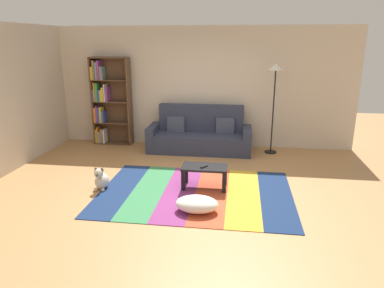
{
  "coord_description": "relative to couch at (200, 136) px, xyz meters",
  "views": [
    {
      "loc": [
        0.87,
        -5.54,
        2.38
      ],
      "look_at": [
        0.06,
        0.3,
        0.65
      ],
      "focal_mm": 33.1,
      "sensor_mm": 36.0,
      "label": 1
    }
  ],
  "objects": [
    {
      "name": "ground_plane",
      "position": [
        0.0,
        -2.02,
        -0.34
      ],
      "size": [
        14.0,
        14.0,
        0.0
      ],
      "primitive_type": "plane",
      "color": "#B27F4C"
    },
    {
      "name": "back_wall",
      "position": [
        0.0,
        0.53,
        1.01
      ],
      "size": [
        6.8,
        0.1,
        2.7
      ],
      "primitive_type": "cube",
      "color": "beige",
      "rests_on": "ground_plane"
    },
    {
      "name": "left_wall",
      "position": [
        -3.4,
        -1.27,
        1.01
      ],
      "size": [
        0.1,
        5.5,
        2.7
      ],
      "primitive_type": "cube",
      "color": "beige",
      "rests_on": "ground_plane"
    },
    {
      "name": "rug",
      "position": [
        0.2,
        -2.32,
        -0.33
      ],
      "size": [
        3.09,
        2.21,
        0.01
      ],
      "color": "navy",
      "rests_on": "ground_plane"
    },
    {
      "name": "couch",
      "position": [
        0.0,
        0.0,
        0.0
      ],
      "size": [
        2.26,
        0.8,
        1.0
      ],
      "color": "#2D3347",
      "rests_on": "ground_plane"
    },
    {
      "name": "bookshelf",
      "position": [
        -2.22,
        0.29,
        0.68
      ],
      "size": [
        0.9,
        0.28,
        2.02
      ],
      "color": "brown",
      "rests_on": "ground_plane"
    },
    {
      "name": "coffee_table",
      "position": [
        0.32,
        -2.09,
        -0.03
      ],
      "size": [
        0.75,
        0.41,
        0.38
      ],
      "color": "black",
      "rests_on": "rug"
    },
    {
      "name": "pouf",
      "position": [
        0.31,
        -2.97,
        -0.21
      ],
      "size": [
        0.62,
        0.42,
        0.23
      ],
      "primitive_type": "ellipsoid",
      "color": "white",
      "rests_on": "rug"
    },
    {
      "name": "dog",
      "position": [
        -1.37,
        -2.36,
        -0.18
      ],
      "size": [
        0.22,
        0.35,
        0.4
      ],
      "color": "beige",
      "rests_on": "ground_plane"
    },
    {
      "name": "standing_lamp",
      "position": [
        1.57,
        0.06,
        1.28
      ],
      "size": [
        0.32,
        0.32,
        1.93
      ],
      "color": "black",
      "rests_on": "ground_plane"
    },
    {
      "name": "tv_remote",
      "position": [
        0.32,
        -2.14,
        0.06
      ],
      "size": [
        0.12,
        0.15,
        0.02
      ],
      "primitive_type": "cube",
      "rotation": [
        0.0,
        0.0,
        -0.58
      ],
      "color": "black",
      "rests_on": "coffee_table"
    }
  ]
}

